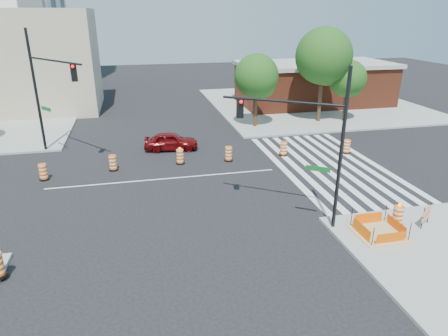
{
  "coord_description": "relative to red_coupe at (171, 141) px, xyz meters",
  "views": [
    {
      "loc": [
        -1.45,
        -23.01,
        9.59
      ],
      "look_at": [
        3.2,
        -2.52,
        1.4
      ],
      "focal_mm": 32.0,
      "sensor_mm": 36.0,
      "label": 1
    }
  ],
  "objects": [
    {
      "name": "ground",
      "position": [
        -0.98,
        -5.55,
        -0.67
      ],
      "size": [
        120.0,
        120.0,
        0.0
      ],
      "primitive_type": "plane",
      "color": "black",
      "rests_on": "ground"
    },
    {
      "name": "median_drum_1",
      "position": [
        -8.21,
        -4.05,
        -0.19
      ],
      "size": [
        0.6,
        0.6,
        1.02
      ],
      "color": "black",
      "rests_on": "ground"
    },
    {
      "name": "excavation_pit",
      "position": [
        8.02,
        -14.55,
        -0.45
      ],
      "size": [
        2.2,
        2.2,
        0.9
      ],
      "color": "tan",
      "rests_on": "ground"
    },
    {
      "name": "tree_north_e",
      "position": [
        16.67,
        4.71,
        3.17
      ],
      "size": [
        3.37,
        3.36,
        5.72
      ],
      "color": "#382314",
      "rests_on": "ground"
    },
    {
      "name": "tree_north_c",
      "position": [
        7.98,
        4.61,
        3.65
      ],
      "size": [
        3.79,
        3.79,
        6.44
      ],
      "color": "#382314",
      "rests_on": "ground"
    },
    {
      "name": "median_drum_2",
      "position": [
        -4.11,
        -3.35,
        -0.19
      ],
      "size": [
        0.6,
        0.6,
        1.02
      ],
      "color": "black",
      "rests_on": "ground"
    },
    {
      "name": "crosswalk_east",
      "position": [
        9.97,
        -5.55,
        -0.67
      ],
      "size": [
        6.75,
        13.5,
        0.01
      ],
      "color": "silver",
      "rests_on": "ground"
    },
    {
      "name": "beige_midrise",
      "position": [
        -12.98,
        16.45,
        4.33
      ],
      "size": [
        14.0,
        10.0,
        10.0
      ],
      "primitive_type": "cube",
      "color": "tan",
      "rests_on": "ground"
    },
    {
      "name": "median_drum_6",
      "position": [
        12.38,
        -3.63,
        -0.19
      ],
      "size": [
        0.6,
        0.6,
        1.02
      ],
      "color": "black",
      "rests_on": "ground"
    },
    {
      "name": "red_coupe",
      "position": [
        0.0,
        0.0,
        0.0
      ],
      "size": [
        4.11,
        2.05,
        1.34
      ],
      "primitive_type": "imported",
      "rotation": [
        0.0,
        0.0,
        1.45
      ],
      "color": "#5C070A",
      "rests_on": "ground"
    },
    {
      "name": "median_drum_4",
      "position": [
        3.63,
        -3.28,
        -0.19
      ],
      "size": [
        0.6,
        0.6,
        1.02
      ],
      "color": "black",
      "rests_on": "ground"
    },
    {
      "name": "median_drum_3",
      "position": [
        0.29,
        -3.11,
        -0.18
      ],
      "size": [
        0.6,
        0.6,
        1.18
      ],
      "color": "black",
      "rests_on": "ground"
    },
    {
      "name": "sidewalk_ne",
      "position": [
        17.02,
        12.45,
        -0.6
      ],
      "size": [
        22.0,
        22.0,
        0.15
      ],
      "primitive_type": "cube",
      "color": "gray",
      "rests_on": "ground"
    },
    {
      "name": "signal_pole_nw",
      "position": [
        -8.05,
        0.32,
        4.55
      ],
      "size": [
        3.99,
        5.25,
        8.53
      ],
      "rotation": [
        0.0,
        0.0,
        -0.93
      ],
      "color": "black",
      "rests_on": "ground"
    },
    {
      "name": "barricade",
      "position": [
        10.55,
        -14.4,
        0.08
      ],
      "size": [
        0.81,
        0.55,
        1.1
      ],
      "rotation": [
        0.0,
        0.0,
        0.58
      ],
      "color": "#F55605",
      "rests_on": "ground"
    },
    {
      "name": "signal_pole_se",
      "position": [
        5.0,
        -12.62,
        3.9
      ],
      "size": [
        4.74,
        3.25,
        7.44
      ],
      "rotation": [
        0.0,
        0.0,
        2.55
      ],
      "color": "black",
      "rests_on": "ground"
    },
    {
      "name": "median_drum_5",
      "position": [
        7.73,
        -3.05,
        -0.19
      ],
      "size": [
        0.6,
        0.6,
        1.02
      ],
      "color": "black",
      "rests_on": "ground"
    },
    {
      "name": "pit_drum",
      "position": [
        9.27,
        -14.07,
        -0.05
      ],
      "size": [
        0.58,
        0.58,
        1.14
      ],
      "color": "black",
      "rests_on": "ground"
    },
    {
      "name": "tree_north_d",
      "position": [
        14.29,
        5.08,
        5.06
      ],
      "size": [
        5.02,
        5.02,
        8.53
      ],
      "color": "#382314",
      "rests_on": "ground"
    },
    {
      "name": "brick_storefront",
      "position": [
        17.02,
        12.45,
        1.65
      ],
      "size": [
        16.5,
        8.5,
        4.6
      ],
      "color": "brown",
      "rests_on": "ground"
    },
    {
      "name": "lane_centerline",
      "position": [
        -0.98,
        -5.55,
        -0.67
      ],
      "size": [
        14.0,
        0.12,
        0.01
      ],
      "primitive_type": "cube",
      "color": "silver",
      "rests_on": "ground"
    }
  ]
}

